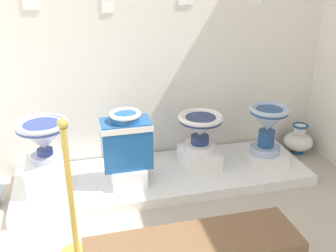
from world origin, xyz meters
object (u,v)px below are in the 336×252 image
object	(u,v)px
plinth_block_leftmost	(264,157)
stanchion_post_near_left	(73,218)
plinth_block_squat_floral	(48,175)
plinth_block_slender_white	(128,173)
antique_toilet_slender_white	(126,139)
info_placard_second	(108,3)
antique_toilet_broad_patterned	(200,127)
decorative_vase_corner	(298,140)
antique_toilet_squat_floral	(43,135)
plinth_block_broad_patterned	(199,158)
info_placard_first	(31,2)
antique_toilet_leftmost	(268,123)

from	to	relation	value
plinth_block_leftmost	stanchion_post_near_left	distance (m)	1.91
plinth_block_squat_floral	plinth_block_slender_white	world-z (taller)	plinth_block_squat_floral
antique_toilet_slender_white	info_placard_second	world-z (taller)	info_placard_second
info_placard_second	plinth_block_leftmost	bearing A→B (deg)	-18.90
antique_toilet_broad_patterned	stanchion_post_near_left	world-z (taller)	stanchion_post_near_left
plinth_block_slender_white	decorative_vase_corner	world-z (taller)	decorative_vase_corner
antique_toilet_squat_floral	plinth_block_broad_patterned	distance (m)	1.37
info_placard_first	decorative_vase_corner	xyz separation A→B (m)	(2.42, -0.20, -1.39)
stanchion_post_near_left	plinth_block_squat_floral	bearing A→B (deg)	103.18
plinth_block_squat_floral	decorative_vase_corner	bearing A→B (deg)	5.59
antique_toilet_slender_white	info_placard_first	bearing A→B (deg)	142.20
plinth_block_squat_floral	plinth_block_slender_white	distance (m)	0.64
antique_toilet_squat_floral	antique_toilet_leftmost	xyz separation A→B (m)	(1.92, -0.01, -0.09)
plinth_block_broad_patterned	info_placard_first	world-z (taller)	info_placard_first
plinth_block_squat_floral	antique_toilet_broad_patterned	distance (m)	1.34
plinth_block_slender_white	plinth_block_leftmost	bearing A→B (deg)	1.77
stanchion_post_near_left	antique_toilet_leftmost	bearing A→B (deg)	23.76
antique_toilet_leftmost	antique_toilet_squat_floral	bearing A→B (deg)	179.67
plinth_block_leftmost	info_placard_second	distance (m)	1.95
plinth_block_broad_patterned	info_placard_second	distance (m)	1.55
plinth_block_broad_patterned	stanchion_post_near_left	world-z (taller)	stanchion_post_near_left
plinth_block_slender_white	stanchion_post_near_left	distance (m)	0.87
decorative_vase_corner	plinth_block_broad_patterned	bearing A→B (deg)	-171.29
antique_toilet_slender_white	antique_toilet_broad_patterned	xyz separation A→B (m)	(0.67, 0.12, -0.02)
antique_toilet_leftmost	plinth_block_leftmost	bearing A→B (deg)	45.00
plinth_block_broad_patterned	info_placard_first	bearing A→B (deg)	164.04
plinth_block_squat_floral	info_placard_second	distance (m)	1.48
plinth_block_slender_white	plinth_block_broad_patterned	xyz separation A→B (m)	(0.67, 0.12, -0.00)
info_placard_second	antique_toilet_squat_floral	bearing A→B (deg)	-143.97
plinth_block_slender_white	decorative_vase_corner	size ratio (longest dim) A/B	1.07
antique_toilet_broad_patterned	info_placard_second	world-z (taller)	info_placard_second
plinth_block_squat_floral	decorative_vase_corner	size ratio (longest dim) A/B	1.12
plinth_block_squat_floral	plinth_block_leftmost	bearing A→B (deg)	-0.33
plinth_block_squat_floral	plinth_block_slender_white	bearing A→B (deg)	-4.51
info_placard_second	stanchion_post_near_left	size ratio (longest dim) A/B	0.16
antique_toilet_slender_white	stanchion_post_near_left	distance (m)	0.88
antique_toilet_leftmost	info_placard_first	world-z (taller)	info_placard_first
plinth_block_squat_floral	info_placard_second	bearing A→B (deg)	36.03
info_placard_second	antique_toilet_broad_patterned	bearing A→B (deg)	-27.80
antique_toilet_squat_floral	antique_toilet_broad_patterned	xyz separation A→B (m)	(1.31, 0.07, -0.10)
antique_toilet_squat_floral	stanchion_post_near_left	distance (m)	0.84
antique_toilet_slender_white	antique_toilet_broad_patterned	world-z (taller)	antique_toilet_slender_white
antique_toilet_squat_floral	info_placard_first	world-z (taller)	info_placard_first
antique_toilet_squat_floral	antique_toilet_slender_white	world-z (taller)	antique_toilet_slender_white
antique_toilet_squat_floral	plinth_block_slender_white	size ratio (longest dim) A/B	1.24
plinth_block_broad_patterned	plinth_block_squat_floral	bearing A→B (deg)	-177.09
plinth_block_squat_floral	antique_toilet_broad_patterned	bearing A→B (deg)	2.91
antique_toilet_leftmost	plinth_block_squat_floral	bearing A→B (deg)	179.67
info_placard_second	decorative_vase_corner	bearing A→B (deg)	-6.34
info_placard_second	stanchion_post_near_left	distance (m)	1.75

